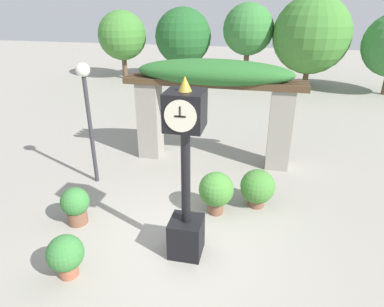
{
  "coord_description": "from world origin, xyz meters",
  "views": [
    {
      "loc": [
        1.4,
        -5.22,
        4.41
      ],
      "look_at": [
        0.19,
        0.29,
        1.84
      ],
      "focal_mm": 32.0,
      "sensor_mm": 36.0,
      "label": 1
    }
  ],
  "objects_px": {
    "potted_plant_near_left": "(257,187)",
    "potted_plant_far_left": "(66,255)",
    "potted_plant_near_right": "(216,190)",
    "pedestal_clock": "(186,180)",
    "potted_plant_far_right": "(75,204)",
    "lamp_post": "(87,99)"
  },
  "relations": [
    {
      "from": "potted_plant_far_left",
      "to": "lamp_post",
      "type": "height_order",
      "value": "lamp_post"
    },
    {
      "from": "potted_plant_far_right",
      "to": "lamp_post",
      "type": "xyz_separation_m",
      "value": [
        -0.45,
        1.79,
        1.77
      ]
    },
    {
      "from": "potted_plant_far_right",
      "to": "lamp_post",
      "type": "bearing_deg",
      "value": 104.17
    },
    {
      "from": "potted_plant_near_right",
      "to": "pedestal_clock",
      "type": "bearing_deg",
      "value": -103.4
    },
    {
      "from": "pedestal_clock",
      "to": "lamp_post",
      "type": "relative_size",
      "value": 1.09
    },
    {
      "from": "potted_plant_near_left",
      "to": "pedestal_clock",
      "type": "bearing_deg",
      "value": -122.48
    },
    {
      "from": "potted_plant_near_left",
      "to": "potted_plant_far_right",
      "type": "xyz_separation_m",
      "value": [
        -3.71,
        -1.5,
        -0.03
      ]
    },
    {
      "from": "potted_plant_near_left",
      "to": "potted_plant_far_left",
      "type": "relative_size",
      "value": 1.13
    },
    {
      "from": "pedestal_clock",
      "to": "potted_plant_near_right",
      "type": "bearing_deg",
      "value": 76.6
    },
    {
      "from": "potted_plant_far_left",
      "to": "potted_plant_near_left",
      "type": "bearing_deg",
      "value": 43.5
    },
    {
      "from": "potted_plant_far_left",
      "to": "lamp_post",
      "type": "xyz_separation_m",
      "value": [
        -1.08,
        3.22,
        1.78
      ]
    },
    {
      "from": "potted_plant_far_left",
      "to": "potted_plant_far_right",
      "type": "xyz_separation_m",
      "value": [
        -0.63,
        1.43,
        0.01
      ]
    },
    {
      "from": "potted_plant_near_left",
      "to": "potted_plant_near_right",
      "type": "xyz_separation_m",
      "value": [
        -0.88,
        -0.49,
        0.09
      ]
    },
    {
      "from": "pedestal_clock",
      "to": "potted_plant_far_right",
      "type": "xyz_separation_m",
      "value": [
        -2.49,
        0.41,
        -1.11
      ]
    },
    {
      "from": "potted_plant_near_right",
      "to": "potted_plant_far_right",
      "type": "height_order",
      "value": "potted_plant_near_right"
    },
    {
      "from": "potted_plant_near_right",
      "to": "potted_plant_far_left",
      "type": "distance_m",
      "value": 3.29
    },
    {
      "from": "potted_plant_far_left",
      "to": "pedestal_clock",
      "type": "bearing_deg",
      "value": 28.5
    },
    {
      "from": "potted_plant_far_left",
      "to": "lamp_post",
      "type": "relative_size",
      "value": 0.26
    },
    {
      "from": "potted_plant_near_right",
      "to": "potted_plant_near_left",
      "type": "bearing_deg",
      "value": 29.0
    },
    {
      "from": "pedestal_clock",
      "to": "lamp_post",
      "type": "xyz_separation_m",
      "value": [
        -2.94,
        2.21,
        0.66
      ]
    },
    {
      "from": "pedestal_clock",
      "to": "potted_plant_far_right",
      "type": "bearing_deg",
      "value": 170.56
    },
    {
      "from": "potted_plant_near_right",
      "to": "potted_plant_far_right",
      "type": "xyz_separation_m",
      "value": [
        -2.83,
        -1.01,
        -0.11
      ]
    }
  ]
}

